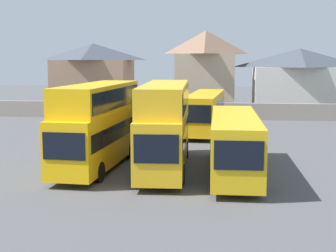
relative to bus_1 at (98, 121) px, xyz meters
The scene contains 10 objects.
ground 18.39m from the bus_1, 77.47° to the left, with size 140.00×140.00×0.00m, color #4C4C4F.
depot_boundary_wall 25.17m from the bus_1, 80.96° to the left, with size 56.00×0.50×1.80m, color gray.
bus_1 is the anchor object (origin of this frame).
bus_2 4.06m from the bus_1, ahead, with size 2.98×11.44×5.09m.
bus_3 8.22m from the bus_1, ahead, with size 2.73×11.71×3.37m.
bus_4 15.00m from the bus_1, 81.52° to the left, with size 3.03×10.90×3.30m.
bus_5 16.29m from the bus_1, 68.67° to the left, with size 3.35×12.13×3.50m.
house_terrace_left 33.96m from the bus_1, 105.39° to the left, with size 9.74×7.71×8.47m.
house_terrace_centre 33.48m from the bus_1, 80.92° to the left, with size 7.39×8.05×10.00m.
house_terrace_right 36.43m from the bus_1, 62.85° to the left, with size 11.36×6.83×7.77m.
Camera 1 is at (3.49, -28.17, 6.58)m, focal length 52.37 mm.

